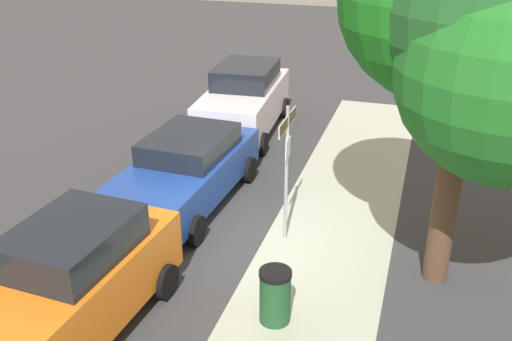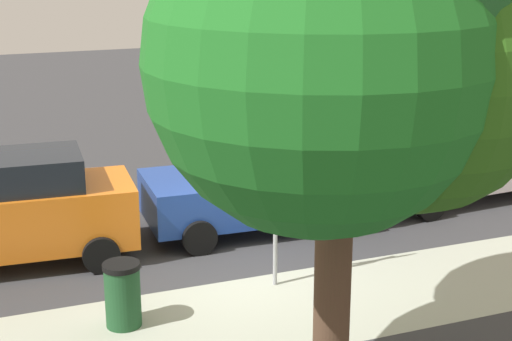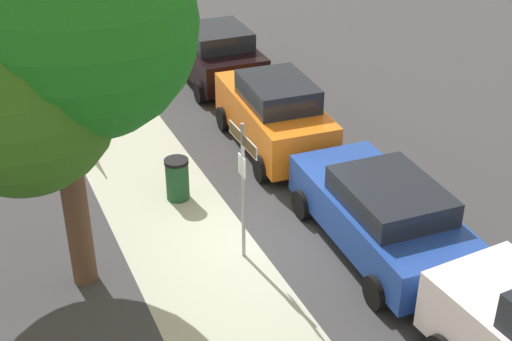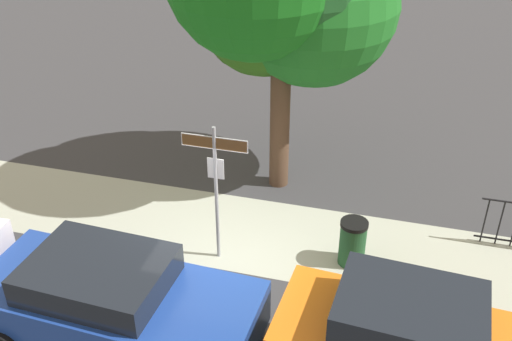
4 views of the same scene
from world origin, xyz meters
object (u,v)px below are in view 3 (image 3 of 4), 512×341
object	(u,v)px
street_sign	(243,168)
car_orange	(274,114)
car_black	(216,54)
trash_bin	(177,179)
shade_tree	(34,49)
car_blue	(382,214)

from	to	relation	value
street_sign	car_orange	bearing A→B (deg)	-32.52
car_black	trash_bin	xyz separation A→B (m)	(-6.10, 3.28, -0.41)
shade_tree	car_orange	bearing A→B (deg)	-59.67
trash_bin	car_orange	bearing A→B (deg)	-66.55
shade_tree	car_orange	world-z (taller)	shade_tree
car_blue	car_black	world-z (taller)	car_black
trash_bin	shade_tree	bearing A→B (deg)	126.67
car_orange	trash_bin	distance (m)	3.29
car_orange	trash_bin	bearing A→B (deg)	117.29
street_sign	car_blue	world-z (taller)	street_sign
car_orange	trash_bin	world-z (taller)	car_orange
car_orange	trash_bin	size ratio (longest dim) A/B	4.47
street_sign	car_black	distance (m)	9.20
shade_tree	trash_bin	distance (m)	5.44
trash_bin	car_blue	bearing A→B (deg)	-138.66
street_sign	car_blue	bearing A→B (deg)	-109.21
street_sign	car_blue	xyz separation A→B (m)	(-0.90, -2.59, -1.16)
car_blue	trash_bin	bearing A→B (deg)	43.85
shade_tree	car_blue	bearing A→B (deg)	-103.33
car_blue	trash_bin	xyz separation A→B (m)	(3.51, 3.09, -0.35)
car_blue	street_sign	bearing A→B (deg)	73.30
car_black	car_blue	bearing A→B (deg)	-179.20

